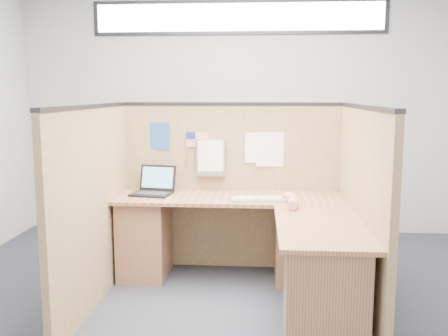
# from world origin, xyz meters

# --- Properties ---
(floor) EXTENTS (5.00, 5.00, 0.00)m
(floor) POSITION_xyz_m (0.00, 0.00, 0.00)
(floor) COLOR #21262F
(floor) RESTS_ON ground
(wall_back) EXTENTS (5.00, 0.00, 5.00)m
(wall_back) POSITION_xyz_m (0.00, 2.25, 1.40)
(wall_back) COLOR #ACAEB1
(wall_back) RESTS_ON floor
(wall_front) EXTENTS (5.00, 0.00, 5.00)m
(wall_front) POSITION_xyz_m (0.00, -2.25, 1.40)
(wall_front) COLOR #ACAEB1
(wall_front) RESTS_ON floor
(clerestory_window) EXTENTS (3.30, 0.04, 0.38)m
(clerestory_window) POSITION_xyz_m (0.00, 2.23, 2.45)
(clerestory_window) COLOR #232328
(clerestory_window) RESTS_ON wall_back
(cubicle_partitions) EXTENTS (2.06, 1.83, 1.53)m
(cubicle_partitions) POSITION_xyz_m (0.00, 0.43, 0.77)
(cubicle_partitions) COLOR brown
(cubicle_partitions) RESTS_ON floor
(l_desk) EXTENTS (1.95, 1.75, 0.73)m
(l_desk) POSITION_xyz_m (0.18, 0.29, 0.39)
(l_desk) COLOR brown
(l_desk) RESTS_ON floor
(laptop) EXTENTS (0.37, 0.37, 0.24)m
(laptop) POSITION_xyz_m (-0.68, 0.76, 0.79)
(laptop) COLOR black
(laptop) RESTS_ON l_desk
(keyboard) EXTENTS (0.48, 0.22, 0.03)m
(keyboard) POSITION_xyz_m (0.26, 0.52, 0.75)
(keyboard) COLOR tan
(keyboard) RESTS_ON l_desk
(mouse) EXTENTS (0.13, 0.09, 0.05)m
(mouse) POSITION_xyz_m (0.50, 0.52, 0.75)
(mouse) COLOR #BCBCC1
(mouse) RESTS_ON l_desk
(hand_forearm) EXTENTS (0.12, 0.41, 0.09)m
(hand_forearm) POSITION_xyz_m (0.51, 0.38, 0.77)
(hand_forearm) COLOR tan
(hand_forearm) RESTS_ON l_desk
(blue_poster) EXTENTS (0.18, 0.02, 0.25)m
(blue_poster) POSITION_xyz_m (-0.66, 0.97, 1.22)
(blue_poster) COLOR #214D9A
(blue_poster) RESTS_ON cubicle_partitions
(american_flag) EXTENTS (0.21, 0.01, 0.36)m
(american_flag) POSITION_xyz_m (-0.33, 0.96, 1.18)
(american_flag) COLOR olive
(american_flag) RESTS_ON cubicle_partitions
(file_holder) EXTENTS (0.26, 0.05, 0.34)m
(file_holder) POSITION_xyz_m (-0.19, 0.94, 1.03)
(file_holder) COLOR slate
(file_holder) RESTS_ON cubicle_partitions
(paper_left) EXTENTS (0.24, 0.02, 0.31)m
(paper_left) POSITION_xyz_m (0.35, 0.97, 1.11)
(paper_left) COLOR white
(paper_left) RESTS_ON cubicle_partitions
(paper_right) EXTENTS (0.21, 0.02, 0.27)m
(paper_right) POSITION_xyz_m (0.23, 0.97, 1.12)
(paper_right) COLOR white
(paper_right) RESTS_ON cubicle_partitions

